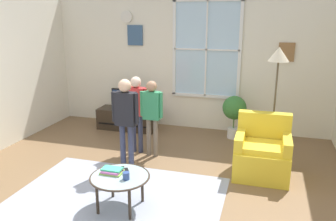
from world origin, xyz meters
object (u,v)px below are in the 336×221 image
object	(u,v)px
tv_stand	(127,119)
remote_near_books	(127,171)
coffee_table	(120,178)
remote_near_cup	(122,169)
person_red_shirt	(136,106)
person_black_shirt	(126,114)
armchair	(262,153)
book_stack	(112,171)
person_green_shirt	(152,110)
floor_lamp	(278,66)
television	(127,99)
cup	(126,176)
potted_plant_by_window	(234,110)

from	to	relation	value
tv_stand	remote_near_books	size ratio (longest dim) A/B	8.41
remote_near_books	coffee_table	bearing A→B (deg)	-104.33
remote_near_cup	person_red_shirt	size ratio (longest dim) A/B	0.11
coffee_table	person_red_shirt	size ratio (longest dim) A/B	0.55
person_black_shirt	armchair	bearing A→B (deg)	11.11
remote_near_books	remote_near_cup	distance (m)	0.07
tv_stand	person_black_shirt	bearing A→B (deg)	-67.09
book_stack	person_green_shirt	size ratio (longest dim) A/B	0.21
armchair	floor_lamp	distance (m)	1.39
television	person_red_shirt	world-z (taller)	person_red_shirt
coffee_table	remote_near_books	size ratio (longest dim) A/B	5.11
book_stack	remote_near_books	size ratio (longest dim) A/B	1.85
remote_near_books	cup	bearing A→B (deg)	-68.99
tv_stand	floor_lamp	xyz separation A→B (m)	(2.81, -0.63, 1.28)
coffee_table	cup	world-z (taller)	cup
potted_plant_by_window	person_red_shirt	bearing A→B (deg)	-142.07
remote_near_books	person_green_shirt	xyz separation A→B (m)	(-0.18, 1.48, 0.36)
remote_near_books	remote_near_cup	world-z (taller)	same
coffee_table	person_red_shirt	distance (m)	1.80
television	book_stack	bearing A→B (deg)	-70.44
cup	person_black_shirt	distance (m)	1.24
remote_near_books	person_green_shirt	size ratio (longest dim) A/B	0.11
cup	remote_near_cup	distance (m)	0.25
remote_near_books	person_green_shirt	world-z (taller)	person_green_shirt
remote_near_cup	floor_lamp	size ratio (longest dim) A/B	0.08
tv_stand	potted_plant_by_window	size ratio (longest dim) A/B	1.45
television	cup	world-z (taller)	television
book_stack	person_red_shirt	distance (m)	1.71
person_red_shirt	remote_near_books	bearing A→B (deg)	-72.86
armchair	cup	world-z (taller)	armchair
armchair	potted_plant_by_window	size ratio (longest dim) A/B	1.07
book_stack	remote_near_books	distance (m)	0.18
coffee_table	book_stack	distance (m)	0.14
book_stack	person_black_shirt	world-z (taller)	person_black_shirt
remote_near_cup	person_red_shirt	world-z (taller)	person_red_shirt
tv_stand	floor_lamp	world-z (taller)	floor_lamp
tv_stand	remote_near_cup	bearing A→B (deg)	-68.14
coffee_table	potted_plant_by_window	xyz separation A→B (m)	(1.04, 2.85, 0.15)
tv_stand	armchair	bearing A→B (deg)	-27.01
cup	person_green_shirt	bearing A→B (deg)	98.73
coffee_table	person_red_shirt	xyz separation A→B (m)	(-0.45, 1.69, 0.42)
armchair	person_green_shirt	size ratio (longest dim) A/B	0.69
armchair	floor_lamp	world-z (taller)	floor_lamp
remote_near_books	person_black_shirt	size ratio (longest dim) A/B	0.10
cup	coffee_table	bearing A→B (deg)	153.43
book_stack	cup	bearing A→B (deg)	-24.37
television	coffee_table	distance (m)	2.99
person_green_shirt	potted_plant_by_window	size ratio (longest dim) A/B	1.55
coffee_table	remote_near_cup	size ratio (longest dim) A/B	5.11
armchair	remote_near_books	world-z (taller)	armchair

